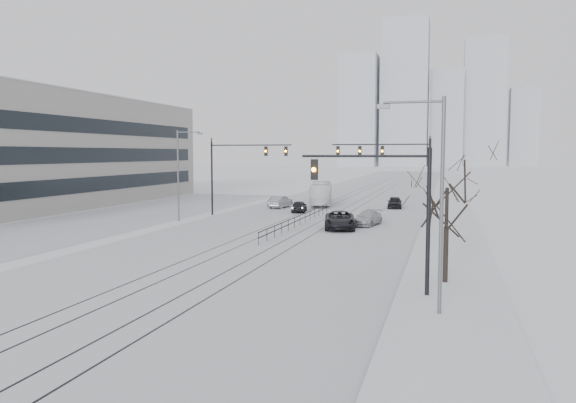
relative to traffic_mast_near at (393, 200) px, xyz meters
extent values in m
plane|color=silver|center=(-10.79, -6.00, -4.56)|extent=(500.00, 500.00, 0.00)
cube|color=silver|center=(-10.79, 54.00, -4.55)|extent=(22.00, 260.00, 0.02)
cube|color=silver|center=(2.71, 54.00, -4.48)|extent=(5.00, 260.00, 0.16)
cube|color=gray|center=(0.26, 54.00, -4.50)|extent=(0.10, 260.00, 0.12)
cube|color=silver|center=(-30.79, 29.00, -4.55)|extent=(14.00, 60.00, 0.03)
cube|color=black|center=(-13.39, 34.00, -4.54)|extent=(0.10, 180.00, 0.01)
cube|color=black|center=(-11.99, 34.00, -4.54)|extent=(0.10, 180.00, 0.01)
cube|color=black|center=(-9.59, 34.00, -4.54)|extent=(0.10, 180.00, 0.01)
cube|color=black|center=(-8.19, 34.00, -4.54)|extent=(0.10, 180.00, 0.01)
cube|color=#B1AEA7|center=(-48.79, 29.00, 2.44)|extent=(20.00, 62.00, 14.00)
cube|color=black|center=(-38.77, 29.00, 2.44)|extent=(0.08, 58.00, 12.00)
cube|color=silver|center=(-48.79, 29.00, 9.49)|extent=(20.20, 62.20, 0.12)
cube|color=#ACB2BD|center=(-40.79, 254.00, 22.94)|extent=(18.00, 18.00, 55.00)
cube|color=#ACB2BD|center=(-18.79, 262.00, 31.44)|extent=(22.00, 22.00, 72.00)
cube|color=#ACB2BD|center=(1.21, 270.00, 19.44)|extent=(16.00, 16.00, 48.00)
cube|color=#ACB2BD|center=(19.21, 278.00, 27.44)|extent=(20.00, 20.00, 64.00)
cube|color=#ACB2BD|center=(39.21, 286.00, 15.44)|extent=(14.00, 14.00, 40.00)
cylinder|color=black|center=(1.61, 0.00, -1.06)|extent=(0.20, 0.20, 7.00)
cylinder|color=black|center=(-1.39, 0.00, 2.04)|extent=(6.00, 0.12, 0.12)
cube|color=black|center=(-3.79, 0.00, 1.39)|extent=(0.32, 0.24, 1.00)
sphere|color=orange|center=(-3.79, -0.14, 1.39)|extent=(0.22, 0.22, 0.22)
cylinder|color=black|center=(0.71, 29.00, -0.56)|extent=(0.20, 0.20, 8.00)
cylinder|color=black|center=(-4.04, 29.00, 3.04)|extent=(9.50, 0.12, 0.12)
cube|color=black|center=(-8.19, 29.00, 2.39)|extent=(0.32, 0.24, 1.00)
sphere|color=orange|center=(-8.19, 28.86, 2.39)|extent=(0.22, 0.22, 0.22)
cube|color=black|center=(-5.99, 29.00, 2.39)|extent=(0.32, 0.24, 1.00)
sphere|color=orange|center=(-5.99, 28.86, 2.39)|extent=(0.22, 0.22, 0.22)
cube|color=black|center=(-3.79, 29.00, 2.39)|extent=(0.32, 0.24, 1.00)
sphere|color=orange|center=(-3.79, 28.86, 2.39)|extent=(0.22, 0.22, 0.22)
cylinder|color=black|center=(-22.29, 30.00, -0.56)|extent=(0.20, 0.20, 8.00)
cylinder|color=black|center=(-17.79, 30.00, 3.04)|extent=(9.00, 0.12, 0.12)
cube|color=black|center=(-13.89, 30.00, 2.39)|extent=(0.32, 0.24, 1.00)
sphere|color=orange|center=(-13.89, 29.86, 2.39)|extent=(0.22, 0.22, 0.22)
cube|color=black|center=(-16.09, 30.00, 2.39)|extent=(0.32, 0.24, 1.00)
sphere|color=orange|center=(-16.09, 29.86, 2.39)|extent=(0.22, 0.22, 0.22)
cylinder|color=#595B60|center=(2.21, -3.00, -0.06)|extent=(0.16, 0.16, 9.00)
cylinder|color=#595B60|center=(1.01, -3.00, 4.24)|extent=(2.40, 0.10, 0.10)
cube|color=#595B60|center=(-0.19, -3.00, 4.09)|extent=(0.50, 0.25, 0.18)
cylinder|color=#595B60|center=(-23.29, 24.00, -0.06)|extent=(0.16, 0.16, 9.00)
cylinder|color=#595B60|center=(-22.09, 24.00, 4.24)|extent=(2.40, 0.10, 0.10)
cube|color=#595B60|center=(-20.89, 24.00, 4.09)|extent=(0.50, 0.25, 0.18)
cylinder|color=black|center=(2.41, 3.00, -3.06)|extent=(0.26, 0.26, 3.00)
cylinder|color=black|center=(2.41, 3.00, -0.81)|extent=(0.18, 0.18, 2.50)
cube|color=black|center=(-10.79, 24.00, -3.61)|extent=(0.06, 24.00, 0.06)
cube|color=black|center=(-10.79, 24.00, -4.01)|extent=(0.06, 24.00, 0.06)
cylinder|color=#595B60|center=(1.01, 26.00, -3.36)|extent=(0.06, 0.06, 2.40)
cube|color=#0C4C19|center=(1.01, 26.00, -2.26)|extent=(0.70, 0.04, 0.18)
imported|color=black|center=(-13.86, 35.35, -3.89)|extent=(2.17, 4.12, 1.34)
imported|color=#919398|center=(-17.41, 39.63, -3.82)|extent=(2.09, 4.66, 1.48)
imported|color=black|center=(-6.73, 22.45, -3.77)|extent=(3.69, 6.10, 1.58)
imported|color=#B2B5BB|center=(-4.73, 25.73, -3.90)|extent=(2.71, 4.83, 1.32)
imported|color=black|center=(-3.77, 43.15, -3.84)|extent=(1.98, 4.32, 1.44)
imported|color=white|center=(-13.35, 44.60, -3.07)|extent=(4.44, 11.02, 2.99)
camera|label=1|loc=(2.42, -26.42, 2.17)|focal=35.00mm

